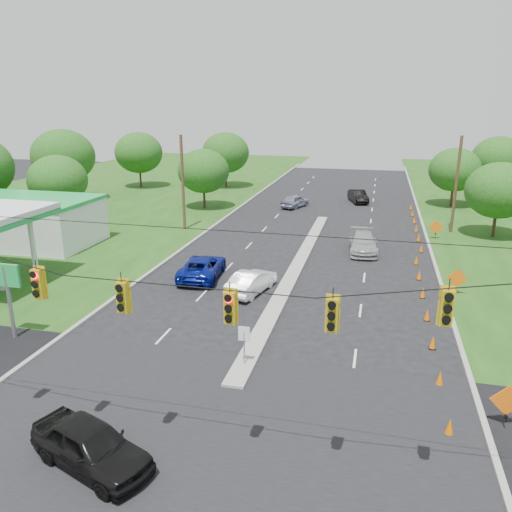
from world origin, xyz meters
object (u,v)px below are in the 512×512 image
(black_sedan, at_px, (91,445))
(blue_pickup, at_px, (202,267))
(gas_station, at_px, (14,219))
(white_sedan, at_px, (251,282))

(black_sedan, relative_size, blue_pickup, 0.85)
(gas_station, bearing_deg, white_sedan, -12.81)
(white_sedan, distance_m, blue_pickup, 4.55)
(gas_station, relative_size, blue_pickup, 3.51)
(gas_station, height_order, white_sedan, gas_station)
(gas_station, distance_m, white_sedan, 22.23)
(white_sedan, height_order, blue_pickup, blue_pickup)
(gas_station, bearing_deg, blue_pickup, -9.48)
(gas_station, bearing_deg, black_sedan, -47.09)
(gas_station, xyz_separation_m, blue_pickup, (17.51, -2.92, -1.80))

